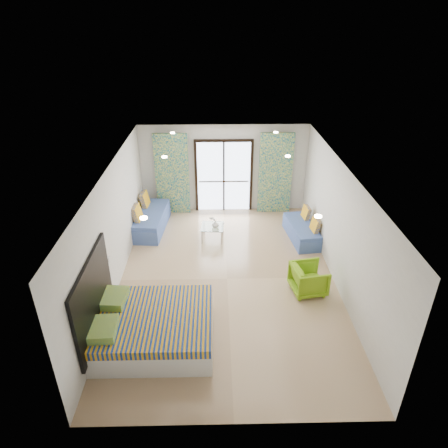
{
  "coord_description": "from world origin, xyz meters",
  "views": [
    {
      "loc": [
        -0.24,
        -7.67,
        5.6
      ],
      "look_at": [
        -0.06,
        0.6,
        1.15
      ],
      "focal_mm": 32.0,
      "sensor_mm": 36.0,
      "label": 1
    }
  ],
  "objects_px": {
    "daybed_left": "(151,220)",
    "coffee_table": "(213,228)",
    "bed": "(152,327)",
    "armchair": "(309,278)",
    "daybed_right": "(302,231)"
  },
  "relations": [
    {
      "from": "daybed_right",
      "to": "coffee_table",
      "type": "xyz_separation_m",
      "value": [
        -2.46,
        0.02,
        0.11
      ]
    },
    {
      "from": "daybed_left",
      "to": "armchair",
      "type": "distance_m",
      "value": 4.93
    },
    {
      "from": "daybed_left",
      "to": "coffee_table",
      "type": "xyz_separation_m",
      "value": [
        1.77,
        -0.63,
        0.06
      ]
    },
    {
      "from": "armchair",
      "to": "daybed_right",
      "type": "bearing_deg",
      "value": -17.5
    },
    {
      "from": "bed",
      "to": "armchair",
      "type": "distance_m",
      "value": 3.58
    },
    {
      "from": "daybed_right",
      "to": "armchair",
      "type": "bearing_deg",
      "value": -104.56
    },
    {
      "from": "bed",
      "to": "daybed_left",
      "type": "xyz_separation_m",
      "value": [
        -0.64,
        4.45,
        -0.03
      ]
    },
    {
      "from": "coffee_table",
      "to": "bed",
      "type": "bearing_deg",
      "value": -106.53
    },
    {
      "from": "daybed_left",
      "to": "armchair",
      "type": "xyz_separation_m",
      "value": [
        3.91,
        -3.0,
        0.07
      ]
    },
    {
      "from": "armchair",
      "to": "coffee_table",
      "type": "bearing_deg",
      "value": 32.29
    },
    {
      "from": "daybed_left",
      "to": "coffee_table",
      "type": "height_order",
      "value": "daybed_left"
    },
    {
      "from": "armchair",
      "to": "bed",
      "type": "bearing_deg",
      "value": 104.06
    },
    {
      "from": "daybed_right",
      "to": "armchair",
      "type": "height_order",
      "value": "daybed_right"
    },
    {
      "from": "daybed_right",
      "to": "coffee_table",
      "type": "relative_size",
      "value": 2.37
    },
    {
      "from": "daybed_left",
      "to": "armchair",
      "type": "relative_size",
      "value": 2.67
    }
  ]
}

